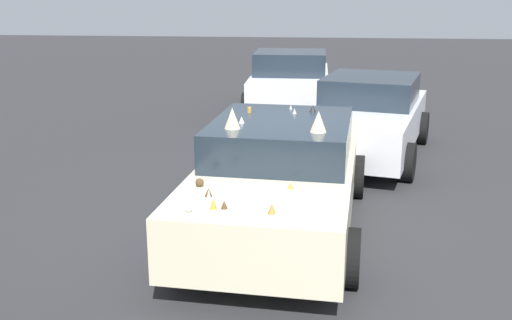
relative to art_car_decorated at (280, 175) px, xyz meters
The scene contains 4 objects.
ground_plane 0.71m from the art_car_decorated, behind, with size 60.00×60.00×0.00m, color #2D2D30.
art_car_decorated is the anchor object (origin of this frame).
parked_sedan_behind_left 7.50m from the art_car_decorated, ahead, with size 3.92×2.07×1.50m.
parked_sedan_row_back_center 3.92m from the art_car_decorated, 20.13° to the right, with size 4.43×2.69×1.42m.
Camera 1 is at (-7.38, -0.44, 3.01)m, focal length 43.27 mm.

